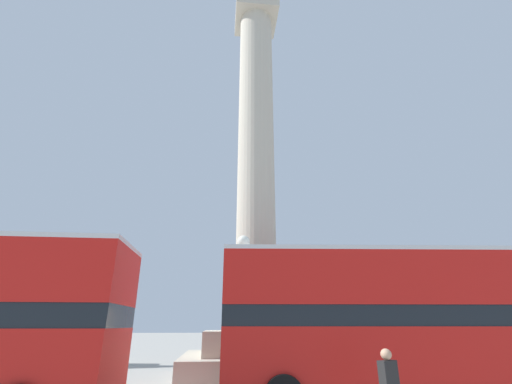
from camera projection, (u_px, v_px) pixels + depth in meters
ground_plane at (256, 378)px, 14.63m from camera, size 200.00×200.00×0.00m
monument_column at (256, 216)px, 17.29m from camera, size 6.35×6.35×22.60m
bus_c at (401, 317)px, 10.24m from camera, size 10.71×3.55×4.25m
equestrian_statue at (77, 331)px, 19.82m from camera, size 3.44×2.64×6.18m
street_lamp at (243, 294)px, 11.78m from camera, size 0.47×0.47×5.19m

